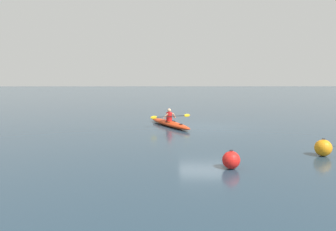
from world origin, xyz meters
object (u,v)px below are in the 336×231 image
(kayaker, at_px, (169,116))
(mooring_buoy_red_near, at_px, (231,160))
(kayak, at_px, (169,123))
(mooring_buoy_channel_marker, at_px, (323,148))

(kayaker, bearing_deg, mooring_buoy_red_near, 101.49)
(kayaker, relative_size, mooring_buoy_red_near, 3.85)
(mooring_buoy_red_near, bearing_deg, kayak, -78.49)
(kayak, distance_m, kayaker, 0.44)
(mooring_buoy_channel_marker, bearing_deg, kayak, -52.88)
(mooring_buoy_red_near, relative_size, mooring_buoy_channel_marker, 0.93)
(mooring_buoy_red_near, bearing_deg, mooring_buoy_channel_marker, -156.75)
(kayaker, bearing_deg, kayak, -64.37)
(mooring_buoy_red_near, xyz_separation_m, mooring_buoy_channel_marker, (-3.55, -1.52, 0.02))
(kayak, height_order, mooring_buoy_red_near, mooring_buoy_red_near)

